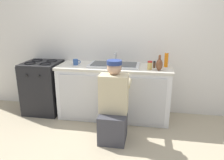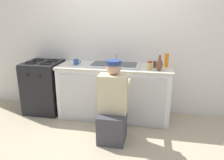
{
  "view_description": "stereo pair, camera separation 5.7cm",
  "coord_description": "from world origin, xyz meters",
  "px_view_note": "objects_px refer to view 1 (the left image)",
  "views": [
    {
      "loc": [
        0.54,
        -3.07,
        1.69
      ],
      "look_at": [
        0.0,
        0.1,
        0.7
      ],
      "focal_mm": 35.0,
      "sensor_mm": 36.0,
      "label": 1
    },
    {
      "loc": [
        0.6,
        -3.06,
        1.69
      ],
      "look_at": [
        0.0,
        0.1,
        0.7
      ],
      "focal_mm": 35.0,
      "sensor_mm": 36.0,
      "label": 2
    }
  ],
  "objects_px": {
    "soap_bottle_orange": "(166,60)",
    "coffee_mug": "(76,62)",
    "spice_bottle_pepper": "(154,65)",
    "vase_decorative": "(159,64)",
    "stove_range": "(44,87)",
    "plumber_person": "(113,108)",
    "sink_double_basin": "(114,65)",
    "condiment_jar": "(150,65)"
  },
  "relations": [
    {
      "from": "soap_bottle_orange",
      "to": "plumber_person",
      "type": "bearing_deg",
      "value": -132.69
    },
    {
      "from": "vase_decorative",
      "to": "coffee_mug",
      "type": "relative_size",
      "value": 1.83
    },
    {
      "from": "sink_double_basin",
      "to": "vase_decorative",
      "type": "height_order",
      "value": "vase_decorative"
    },
    {
      "from": "plumber_person",
      "to": "condiment_jar",
      "type": "relative_size",
      "value": 8.63
    },
    {
      "from": "plumber_person",
      "to": "soap_bottle_orange",
      "type": "bearing_deg",
      "value": 47.31
    },
    {
      "from": "vase_decorative",
      "to": "coffee_mug",
      "type": "height_order",
      "value": "vase_decorative"
    },
    {
      "from": "spice_bottle_pepper",
      "to": "stove_range",
      "type": "bearing_deg",
      "value": 179.58
    },
    {
      "from": "sink_double_basin",
      "to": "coffee_mug",
      "type": "height_order",
      "value": "sink_double_basin"
    },
    {
      "from": "sink_double_basin",
      "to": "vase_decorative",
      "type": "relative_size",
      "value": 3.48
    },
    {
      "from": "soap_bottle_orange",
      "to": "coffee_mug",
      "type": "distance_m",
      "value": 1.45
    },
    {
      "from": "spice_bottle_pepper",
      "to": "vase_decorative",
      "type": "distance_m",
      "value": 0.17
    },
    {
      "from": "condiment_jar",
      "to": "coffee_mug",
      "type": "xyz_separation_m",
      "value": [
        -1.19,
        0.1,
        -0.02
      ]
    },
    {
      "from": "plumber_person",
      "to": "spice_bottle_pepper",
      "type": "height_order",
      "value": "plumber_person"
    },
    {
      "from": "plumber_person",
      "to": "condiment_jar",
      "type": "bearing_deg",
      "value": 50.51
    },
    {
      "from": "soap_bottle_orange",
      "to": "vase_decorative",
      "type": "height_order",
      "value": "soap_bottle_orange"
    },
    {
      "from": "spice_bottle_pepper",
      "to": "soap_bottle_orange",
      "type": "xyz_separation_m",
      "value": [
        0.18,
        0.09,
        0.06
      ]
    },
    {
      "from": "soap_bottle_orange",
      "to": "vase_decorative",
      "type": "xyz_separation_m",
      "value": [
        -0.11,
        -0.24,
        -0.02
      ]
    },
    {
      "from": "stove_range",
      "to": "plumber_person",
      "type": "xyz_separation_m",
      "value": [
        1.36,
        -0.69,
        0.01
      ]
    },
    {
      "from": "plumber_person",
      "to": "spice_bottle_pepper",
      "type": "relative_size",
      "value": 10.52
    },
    {
      "from": "sink_double_basin",
      "to": "vase_decorative",
      "type": "xyz_separation_m",
      "value": [
        0.7,
        -0.17,
        0.07
      ]
    },
    {
      "from": "sink_double_basin",
      "to": "spice_bottle_pepper",
      "type": "distance_m",
      "value": 0.63
    },
    {
      "from": "stove_range",
      "to": "spice_bottle_pepper",
      "type": "height_order",
      "value": "spice_bottle_pepper"
    },
    {
      "from": "sink_double_basin",
      "to": "plumber_person",
      "type": "relative_size",
      "value": 0.72
    },
    {
      "from": "spice_bottle_pepper",
      "to": "condiment_jar",
      "type": "distance_m",
      "value": 0.14
    },
    {
      "from": "spice_bottle_pepper",
      "to": "vase_decorative",
      "type": "xyz_separation_m",
      "value": [
        0.07,
        -0.15,
        0.04
      ]
    },
    {
      "from": "sink_double_basin",
      "to": "spice_bottle_pepper",
      "type": "relative_size",
      "value": 7.62
    },
    {
      "from": "sink_double_basin",
      "to": "condiment_jar",
      "type": "distance_m",
      "value": 0.58
    },
    {
      "from": "sink_double_basin",
      "to": "condiment_jar",
      "type": "xyz_separation_m",
      "value": [
        0.56,
        -0.14,
        0.05
      ]
    },
    {
      "from": "soap_bottle_orange",
      "to": "condiment_jar",
      "type": "bearing_deg",
      "value": -139.79
    },
    {
      "from": "stove_range",
      "to": "coffee_mug",
      "type": "relative_size",
      "value": 7.2
    },
    {
      "from": "condiment_jar",
      "to": "coffee_mug",
      "type": "relative_size",
      "value": 1.02
    },
    {
      "from": "soap_bottle_orange",
      "to": "coffee_mug",
      "type": "xyz_separation_m",
      "value": [
        -1.44,
        -0.11,
        -0.07
      ]
    },
    {
      "from": "sink_double_basin",
      "to": "plumber_person",
      "type": "distance_m",
      "value": 0.83
    },
    {
      "from": "plumber_person",
      "to": "coffee_mug",
      "type": "height_order",
      "value": "plumber_person"
    },
    {
      "from": "plumber_person",
      "to": "spice_bottle_pepper",
      "type": "distance_m",
      "value": 0.98
    },
    {
      "from": "vase_decorative",
      "to": "coffee_mug",
      "type": "distance_m",
      "value": 1.34
    },
    {
      "from": "spice_bottle_pepper",
      "to": "soap_bottle_orange",
      "type": "bearing_deg",
      "value": 25.97
    },
    {
      "from": "stove_range",
      "to": "condiment_jar",
      "type": "xyz_separation_m",
      "value": [
        1.82,
        -0.14,
        0.49
      ]
    },
    {
      "from": "sink_double_basin",
      "to": "spice_bottle_pepper",
      "type": "xyz_separation_m",
      "value": [
        0.63,
        -0.02,
        0.03
      ]
    },
    {
      "from": "coffee_mug",
      "to": "spice_bottle_pepper",
      "type": "bearing_deg",
      "value": 0.84
    },
    {
      "from": "sink_double_basin",
      "to": "soap_bottle_orange",
      "type": "xyz_separation_m",
      "value": [
        0.81,
        0.07,
        0.09
      ]
    },
    {
      "from": "soap_bottle_orange",
      "to": "coffee_mug",
      "type": "bearing_deg",
      "value": -175.76
    }
  ]
}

